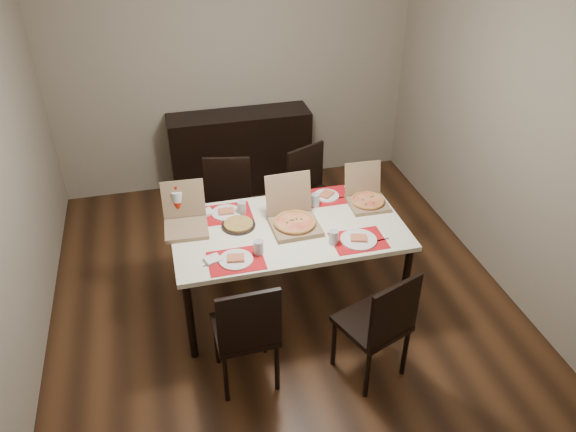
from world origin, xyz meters
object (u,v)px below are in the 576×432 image
object	(u,v)px
dining_table	(288,234)
dip_bowl	(298,210)
chair_near_right	(380,323)
chair_far_left	(228,205)
sideboard	(241,152)
chair_far_right	(313,191)
pizza_box_center	(294,219)
chair_near_left	(247,331)
soda_bottle	(178,204)

from	to	relation	value
dining_table	dip_bowl	world-z (taller)	dip_bowl
chair_near_right	chair_far_left	distance (m)	1.92
sideboard	dip_bowl	bearing A→B (deg)	-84.28
chair_far_left	chair_far_right	distance (m)	0.82
dining_table	pizza_box_center	bearing A→B (deg)	10.42
chair_near_left	pizza_box_center	distance (m)	1.01
chair_near_right	pizza_box_center	world-z (taller)	pizza_box_center
pizza_box_center	dip_bowl	distance (m)	0.21
soda_bottle	chair_near_right	bearing A→B (deg)	-46.44
chair_near_left	dip_bowl	world-z (taller)	chair_near_left
dip_bowl	chair_near_left	bearing A→B (deg)	-121.83
chair_near_left	pizza_box_center	world-z (taller)	pizza_box_center
chair_far_right	pizza_box_center	bearing A→B (deg)	-115.82
chair_near_left	chair_far_left	size ratio (longest dim) A/B	1.00
sideboard	dip_bowl	xyz separation A→B (m)	(0.18, -1.75, 0.31)
chair_far_right	dip_bowl	size ratio (longest dim) A/B	8.10
sideboard	soda_bottle	xyz separation A→B (m)	(-0.77, -1.61, 0.42)
pizza_box_center	chair_far_left	bearing A→B (deg)	116.86
dining_table	sideboard	bearing A→B (deg)	91.34
chair_near_right	chair_far_right	xyz separation A→B (m)	(0.05, 1.80, 0.00)
chair_far_right	pizza_box_center	distance (m)	0.99
chair_far_right	chair_near_left	bearing A→B (deg)	-119.75
chair_near_right	chair_far_left	bearing A→B (deg)	113.67
sideboard	pizza_box_center	bearing A→B (deg)	-87.25
chair_near_left	pizza_box_center	size ratio (longest dim) A/B	2.22
sideboard	chair_far_right	size ratio (longest dim) A/B	1.61
chair_near_right	soda_bottle	distance (m)	1.81
chair_near_left	chair_far_left	xyz separation A→B (m)	(0.13, 1.61, 0.00)
dining_table	chair_near_left	distance (m)	0.95
chair_near_left	chair_near_right	world-z (taller)	same
chair_near_left	chair_far_right	size ratio (longest dim) A/B	1.00
chair_near_right	soda_bottle	xyz separation A→B (m)	(-1.22, 1.28, 0.36)
dip_bowl	soda_bottle	xyz separation A→B (m)	(-0.94, 0.14, 0.11)
dining_table	chair_far_left	world-z (taller)	chair_far_left
chair_far_right	dip_bowl	bearing A→B (deg)	-116.45
chair_near_right	pizza_box_center	size ratio (longest dim) A/B	2.22
chair_near_left	dining_table	bearing A→B (deg)	58.55
chair_near_right	dip_bowl	world-z (taller)	chair_near_right
chair_near_left	chair_far_left	world-z (taller)	same
sideboard	chair_far_right	bearing A→B (deg)	-65.10
sideboard	dining_table	bearing A→B (deg)	-88.66
chair_near_left	dip_bowl	size ratio (longest dim) A/B	8.10
pizza_box_center	chair_near_left	bearing A→B (deg)	-123.59
dining_table	chair_far_left	size ratio (longest dim) A/B	1.94
chair_near_left	soda_bottle	xyz separation A→B (m)	(-0.33, 1.14, 0.36)
sideboard	pizza_box_center	world-z (taller)	pizza_box_center
sideboard	chair_near_left	distance (m)	2.78
soda_bottle	chair_near_left	bearing A→B (deg)	-74.00
dining_table	chair_far_left	bearing A→B (deg)	113.87
dining_table	dip_bowl	size ratio (longest dim) A/B	15.68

